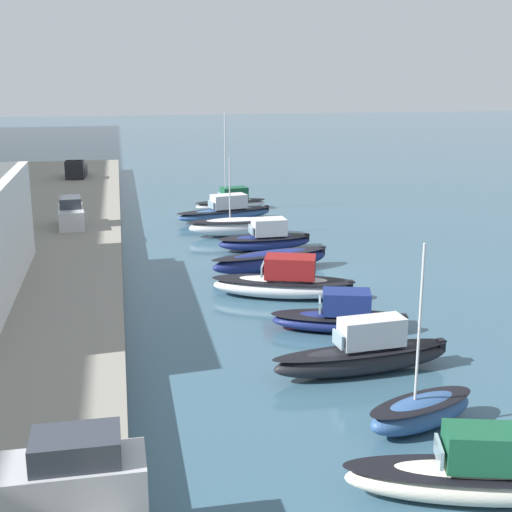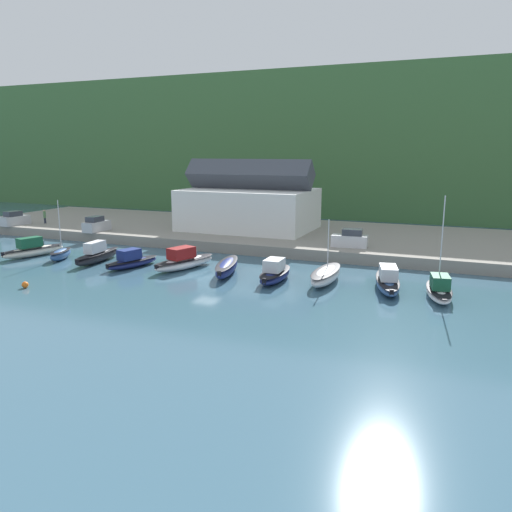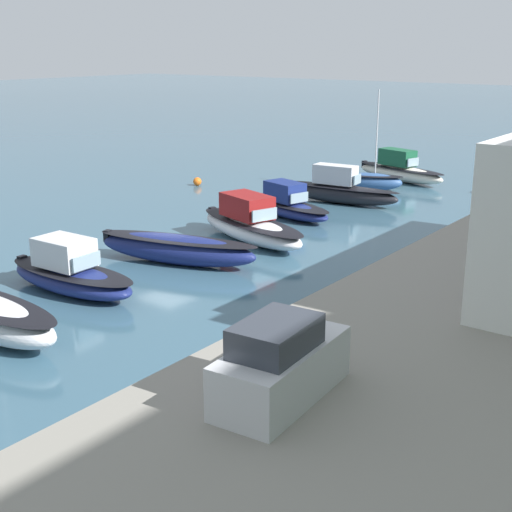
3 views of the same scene
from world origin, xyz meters
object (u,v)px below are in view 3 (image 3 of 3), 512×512
(moored_boat_5, at_px, (177,248))
(moored_boat_3, at_px, (287,205))
(moored_boat_2, at_px, (339,190))
(parked_car_2, at_px, (281,364))
(moored_boat_0, at_px, (400,170))
(moored_boat_4, at_px, (251,225))
(moored_boat_6, at_px, (70,273))
(moored_boat_1, at_px, (370,181))
(mooring_buoy_0, at_px, (197,181))

(moored_boat_5, bearing_deg, moored_boat_3, 171.53)
(moored_boat_2, distance_m, parked_car_2, 29.52)
(moored_boat_0, height_order, moored_boat_5, moored_boat_0)
(moored_boat_0, bearing_deg, moored_boat_3, 13.92)
(moored_boat_0, xyz_separation_m, moored_boat_4, (20.30, 1.25, 0.03))
(moored_boat_0, height_order, moored_boat_6, moored_boat_0)
(moored_boat_2, relative_size, moored_boat_4, 0.96)
(moored_boat_4, xyz_separation_m, moored_boat_6, (10.91, -1.13, -0.06))
(moored_boat_0, distance_m, parked_car_2, 38.30)
(moored_boat_5, xyz_separation_m, moored_boat_6, (5.61, -0.80, 0.07))
(moored_boat_0, distance_m, moored_boat_1, 4.48)
(moored_boat_4, height_order, mooring_buoy_0, moored_boat_4)
(moored_boat_1, distance_m, moored_boat_3, 10.13)
(moored_boat_0, bearing_deg, parked_car_2, 36.26)
(parked_car_2, bearing_deg, mooring_buoy_0, 130.11)
(moored_boat_5, relative_size, mooring_buoy_0, 13.65)
(moored_boat_0, height_order, mooring_buoy_0, moored_boat_0)
(moored_boat_2, xyz_separation_m, mooring_buoy_0, (0.98, -11.33, -0.59))
(moored_boat_0, xyz_separation_m, moored_boat_2, (9.49, 0.28, 0.04))
(moored_boat_4, xyz_separation_m, moored_boat_5, (5.30, -0.33, -0.13))
(mooring_buoy_0, bearing_deg, moored_boat_2, 94.94)
(moored_boat_3, height_order, moored_boat_4, moored_boat_4)
(moored_boat_1, distance_m, mooring_buoy_0, 12.45)
(moored_boat_2, xyz_separation_m, moored_boat_4, (10.82, 0.97, -0.02))
(moored_boat_5, height_order, mooring_buoy_0, moored_boat_5)
(moored_boat_1, bearing_deg, parked_car_2, 4.54)
(moored_boat_1, xyz_separation_m, moored_boat_5, (21.12, 1.06, 0.06))
(moored_boat_0, xyz_separation_m, moored_boat_1, (4.48, -0.14, -0.17))
(mooring_buoy_0, bearing_deg, moored_boat_4, 51.35)
(moored_boat_4, distance_m, parked_car_2, 19.91)
(moored_boat_6, relative_size, parked_car_2, 1.58)
(moored_boat_1, relative_size, moored_boat_2, 0.85)
(moored_boat_1, bearing_deg, moored_boat_2, -14.75)
(moored_boat_6, bearing_deg, moored_boat_5, 170.11)
(moored_boat_1, bearing_deg, moored_boat_4, -14.53)
(moored_boat_3, relative_size, moored_boat_5, 0.85)
(moored_boat_3, bearing_deg, mooring_buoy_0, -95.54)
(moored_boat_3, relative_size, moored_boat_4, 0.83)
(moored_boat_5, distance_m, parked_car_2, 16.45)
(moored_boat_2, bearing_deg, parked_car_2, 22.15)
(moored_boat_5, height_order, parked_car_2, parked_car_2)
(moored_boat_3, bearing_deg, moored_boat_6, 16.93)
(moored_boat_6, distance_m, parked_car_2, 14.49)
(moored_boat_3, relative_size, mooring_buoy_0, 11.62)
(moored_boat_0, distance_m, moored_boat_4, 20.34)
(moored_boat_6, bearing_deg, moored_boat_0, 178.47)
(moored_boat_2, bearing_deg, moored_boat_6, -5.61)
(moored_boat_0, bearing_deg, moored_boat_5, 17.15)
(moored_boat_4, height_order, moored_boat_6, moored_boat_4)
(moored_boat_4, height_order, moored_boat_5, moored_boat_4)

